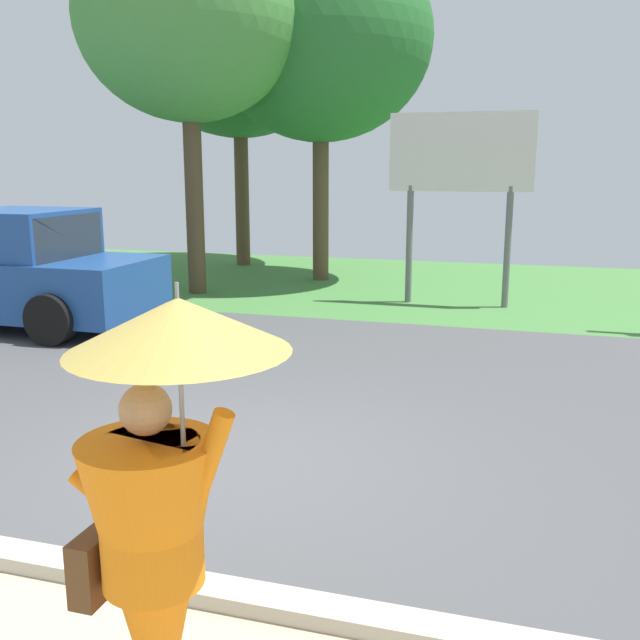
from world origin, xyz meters
TOP-DOWN VIEW (x-y plane):
  - ground_plane at (0.00, 2.95)m, footprint 40.00×22.00m
  - monk_pedestrian at (0.96, -3.06)m, footprint 1.03×0.91m
  - pickup_truck at (-5.92, 4.11)m, footprint 5.20×2.28m
  - roadside_billboard at (1.04, 7.94)m, footprint 2.60×0.12m
  - tree_left_far at (-4.19, 7.73)m, footprint 4.29×4.29m
  - tree_center_back at (-2.26, 10.14)m, footprint 4.82×4.82m
  - tree_right_mid at (-4.92, 11.93)m, footprint 5.46×5.46m

SIDE VIEW (x-z plane):
  - ground_plane at x=0.00m, z-range -0.15..0.05m
  - pickup_truck at x=-5.92m, z-range -0.07..1.81m
  - monk_pedestrian at x=0.96m, z-range 0.00..2.13m
  - roadside_billboard at x=1.04m, z-range 0.80..4.30m
  - tree_center_back at x=-2.26m, z-range 1.51..8.95m
  - tree_left_far at x=-4.19m, z-range 1.66..8.94m
  - tree_right_mid at x=-4.92m, z-range 1.60..9.79m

